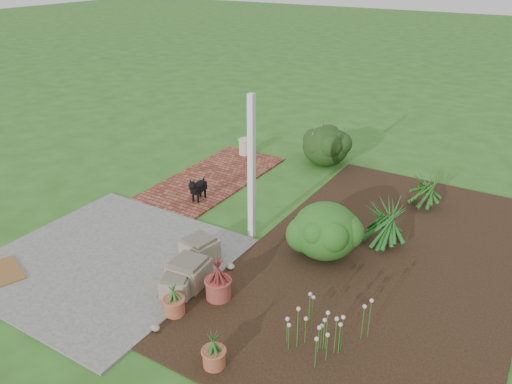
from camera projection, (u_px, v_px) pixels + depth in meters
The scene contains 19 objects.
ground at pixel (234, 234), 8.68m from camera, with size 80.00×80.00×0.00m, color #2D581B.
concrete_patio at pixel (107, 260), 7.91m from camera, with size 3.50×3.50×0.04m, color #595956.
brick_path at pixel (214, 178), 10.82m from camera, with size 1.60×3.50×0.04m, color maroon.
garden_bed at pixel (383, 262), 7.87m from camera, with size 4.00×7.00×0.03m, color black.
veranda_post at pixel (252, 170), 8.07m from camera, with size 0.10×0.10×2.50m, color white.
stone_trough_near at pixel (177, 285), 7.05m from camera, with size 0.40×0.40×0.27m, color #746E56.
stone_trough_mid at pixel (189, 273), 7.26m from camera, with size 0.51×0.51×0.34m, color gray.
stone_trough_far at pixel (200, 250), 7.85m from camera, with size 0.47×0.47×0.32m, color gray.
coir_doormat at pixel (2, 272), 7.55m from camera, with size 0.77×0.50×0.02m, color brown.
black_dog at pixel (197, 188), 9.65m from camera, with size 0.20×0.54×0.47m.
cream_ceramic_urn at pixel (245, 147), 11.95m from camera, with size 0.28×0.28×0.38m, color beige.
evergreen_shrub at pixel (325, 229), 7.86m from camera, with size 1.06×1.06×0.90m, color #144310.
agapanthus_clump_back at pixel (385, 218), 8.16m from camera, with size 1.05×1.05×0.94m, color #0F360E, non-canonical shape.
agapanthus_clump_front at pixel (425, 185), 9.42m from camera, with size 0.95×0.95×0.85m, color #103A0D, non-canonical shape.
pink_flower_patch at pixel (325, 325), 6.06m from camera, with size 0.94×0.94×0.60m, color #113D0F, non-canonical shape.
terracotta_pot_bronze at pixel (218, 289), 6.97m from camera, with size 0.36×0.36×0.29m, color brown.
terracotta_pot_small_left at pixel (214, 358), 5.82m from camera, with size 0.27×0.27×0.22m, color #A15236.
terracotta_pot_small_right at pixel (174, 306), 6.67m from camera, with size 0.28×0.28×0.24m, color #A65238.
purple_flowering_bush at pixel (326, 145), 11.42m from camera, with size 1.06×1.06×0.90m, color black.
Camera 1 is at (4.26, -6.20, 4.40)m, focal length 35.00 mm.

